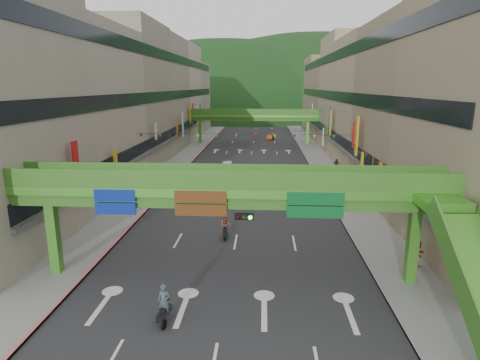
{
  "coord_description": "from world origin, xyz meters",
  "views": [
    {
      "loc": [
        2.01,
        -16.89,
        11.77
      ],
      "look_at": [
        0.0,
        18.0,
        3.5
      ],
      "focal_mm": 30.0,
      "sensor_mm": 36.0,
      "label": 1
    }
  ],
  "objects_px": {
    "car_silver": "(227,166)",
    "car_yellow": "(270,137)",
    "overpass_near": "(244,202)",
    "scooter_rider_mid": "(225,226)",
    "pedestrian_red": "(418,256)",
    "scooter_rider_near": "(164,305)"
  },
  "relations": [
    {
      "from": "scooter_rider_near",
      "to": "pedestrian_red",
      "type": "xyz_separation_m",
      "value": [
        15.05,
        7.0,
        -0.06
      ]
    },
    {
      "from": "overpass_near",
      "to": "pedestrian_red",
      "type": "xyz_separation_m",
      "value": [
        11.27,
        2.62,
        -4.27
      ]
    },
    {
      "from": "scooter_rider_mid",
      "to": "car_yellow",
      "type": "height_order",
      "value": "scooter_rider_mid"
    },
    {
      "from": "car_silver",
      "to": "car_yellow",
      "type": "distance_m",
      "value": 33.32
    },
    {
      "from": "scooter_rider_near",
      "to": "car_yellow",
      "type": "relative_size",
      "value": 0.59
    },
    {
      "from": "car_silver",
      "to": "pedestrian_red",
      "type": "relative_size",
      "value": 1.98
    },
    {
      "from": "scooter_rider_near",
      "to": "scooter_rider_mid",
      "type": "height_order",
      "value": "scooter_rider_near"
    },
    {
      "from": "overpass_near",
      "to": "pedestrian_red",
      "type": "relative_size",
      "value": 15.03
    },
    {
      "from": "overpass_near",
      "to": "scooter_rider_mid",
      "type": "bearing_deg",
      "value": 103.6
    },
    {
      "from": "scooter_rider_near",
      "to": "pedestrian_red",
      "type": "bearing_deg",
      "value": 24.94
    },
    {
      "from": "car_yellow",
      "to": "overpass_near",
      "type": "bearing_deg",
      "value": -84.29
    },
    {
      "from": "overpass_near",
      "to": "car_yellow",
      "type": "xyz_separation_m",
      "value": [
        2.63,
        66.22,
        -4.59
      ]
    },
    {
      "from": "car_silver",
      "to": "overpass_near",
      "type": "bearing_deg",
      "value": -81.36
    },
    {
      "from": "scooter_rider_near",
      "to": "car_yellow",
      "type": "xyz_separation_m",
      "value": [
        6.41,
        70.6,
        -0.38
      ]
    },
    {
      "from": "overpass_near",
      "to": "car_silver",
      "type": "distance_m",
      "value": 34.1
    },
    {
      "from": "car_yellow",
      "to": "scooter_rider_near",
      "type": "bearing_deg",
      "value": -87.21
    },
    {
      "from": "scooter_rider_near",
      "to": "pedestrian_red",
      "type": "relative_size",
      "value": 1.14
    },
    {
      "from": "scooter_rider_mid",
      "to": "pedestrian_red",
      "type": "height_order",
      "value": "scooter_rider_mid"
    },
    {
      "from": "car_yellow",
      "to": "pedestrian_red",
      "type": "height_order",
      "value": "pedestrian_red"
    },
    {
      "from": "overpass_near",
      "to": "car_silver",
      "type": "relative_size",
      "value": 7.59
    },
    {
      "from": "overpass_near",
      "to": "pedestrian_red",
      "type": "height_order",
      "value": "overpass_near"
    },
    {
      "from": "scooter_rider_mid",
      "to": "car_silver",
      "type": "xyz_separation_m",
      "value": [
        -2.18,
        26.19,
        -0.37
      ]
    }
  ]
}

